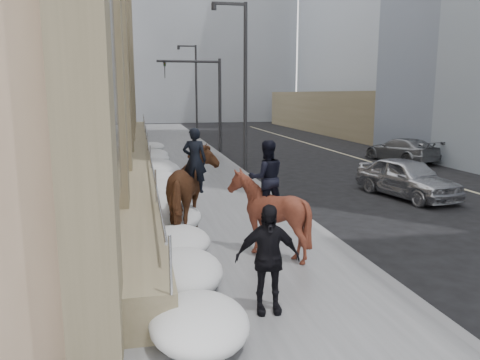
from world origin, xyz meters
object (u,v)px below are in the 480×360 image
Objects in this scene: pedestrian at (268,259)px; mounted_horse_right at (268,208)px; car_grey at (401,150)px; mounted_horse_left at (193,189)px; car_silver at (407,178)px.

mounted_horse_right is at bearing 79.67° from pedestrian.
pedestrian is 20.64m from car_grey.
mounted_horse_left reaches higher than pedestrian.
pedestrian is 0.41× the size of car_grey.
pedestrian reaches higher than car_grey.
mounted_horse_left is at bearing -170.15° from car_silver.
car_silver is (7.56, 8.10, -0.33)m from pedestrian.
pedestrian is (-0.76, -2.78, -0.15)m from mounted_horse_right.
pedestrian is at bearing 39.70° from car_grey.
car_grey is (13.05, 11.69, -0.63)m from mounted_horse_left.
car_silver is 9.70m from car_grey.
pedestrian is at bearing 74.83° from mounted_horse_right.
mounted_horse_left is 0.63× the size of car_grey.
mounted_horse_left reaches higher than mounted_horse_right.
car_grey is (11.58, 13.76, -0.54)m from mounted_horse_right.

